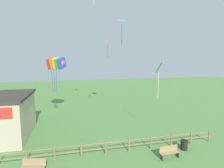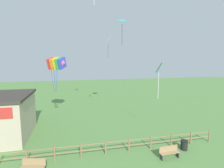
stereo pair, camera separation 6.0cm
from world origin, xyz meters
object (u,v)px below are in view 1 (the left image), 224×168
object	(u,v)px
trash_bin	(184,145)
kite_rainbow_parafoil	(56,63)
park_bench_by_building	(34,165)
kite_pink_diamond	(108,42)
kite_green_diamond	(159,73)
kite_cyan_delta	(122,21)
park_bench_near_fence	(169,152)

from	to	relation	value
trash_bin	kite_rainbow_parafoil	distance (m)	16.99
park_bench_by_building	kite_pink_diamond	distance (m)	16.22
trash_bin	kite_rainbow_parafoil	size ratio (longest dim) A/B	0.18
kite_green_diamond	kite_cyan_delta	distance (m)	8.87
park_bench_near_fence	kite_pink_diamond	bearing A→B (deg)	102.10
kite_green_diamond	trash_bin	bearing A→B (deg)	-80.96
kite_pink_diamond	kite_green_diamond	bearing A→B (deg)	-60.88
kite_green_diamond	kite_pink_diamond	distance (m)	8.57
kite_green_diamond	kite_cyan_delta	size ratio (longest dim) A/B	1.12
park_bench_near_fence	kite_green_diamond	world-z (taller)	kite_green_diamond
trash_bin	kite_pink_diamond	distance (m)	14.86
kite_pink_diamond	park_bench_by_building	bearing A→B (deg)	-124.17
park_bench_near_fence	kite_pink_diamond	distance (m)	14.99
trash_bin	kite_cyan_delta	bearing A→B (deg)	105.61
park_bench_by_building	trash_bin	size ratio (longest dim) A/B	2.02
trash_bin	kite_pink_diamond	size ratio (longest dim) A/B	0.29
kite_pink_diamond	trash_bin	bearing A→B (deg)	-67.45
kite_green_diamond	kite_pink_diamond	world-z (taller)	kite_pink_diamond
park_bench_near_fence	park_bench_by_building	xyz separation A→B (m)	(-9.88, 0.48, 0.00)
park_bench_near_fence	kite_rainbow_parafoil	world-z (taller)	kite_rainbow_parafoil
park_bench_near_fence	kite_cyan_delta	bearing A→B (deg)	94.28
park_bench_by_building	kite_rainbow_parafoil	bearing A→B (deg)	85.75
kite_cyan_delta	trash_bin	bearing A→B (deg)	-74.39
park_bench_by_building	trash_bin	world-z (taller)	park_bench_by_building
kite_rainbow_parafoil	kite_green_diamond	bearing A→B (deg)	-35.28
park_bench_near_fence	trash_bin	world-z (taller)	park_bench_near_fence
trash_bin	kite_green_diamond	bearing A→B (deg)	99.04
park_bench_by_building	kite_cyan_delta	bearing A→B (deg)	48.21
kite_rainbow_parafoil	kite_cyan_delta	size ratio (longest dim) A/B	1.35
kite_rainbow_parafoil	kite_green_diamond	size ratio (longest dim) A/B	1.21
park_bench_near_fence	trash_bin	distance (m)	2.12
park_bench_near_fence	kite_rainbow_parafoil	bearing A→B (deg)	127.05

